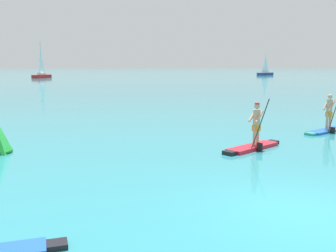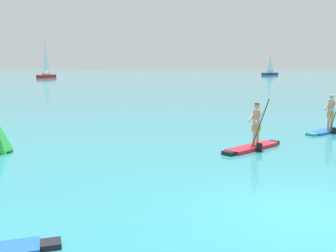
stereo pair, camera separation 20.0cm
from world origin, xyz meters
name	(u,v)px [view 1 (the left image)]	position (x,y,z in m)	size (l,w,h in m)	color
ground	(303,212)	(0.00, 0.00, 0.00)	(440.00, 440.00, 0.00)	teal
paddleboarder_mid_center	(254,140)	(0.87, 6.19, 0.34)	(2.66, 2.19, 1.88)	red
paddleboarder_far_right	(328,124)	(5.43, 9.48, 0.37)	(2.86, 2.13, 1.77)	blue
sailboat_left_horizon	(42,73)	(-22.16, 78.42, 1.02)	(3.40, 4.98, 7.64)	#A51E1E
sailboat_right_horizon	(265,72)	(31.25, 92.18, 0.74)	(5.00, 3.64, 5.29)	navy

